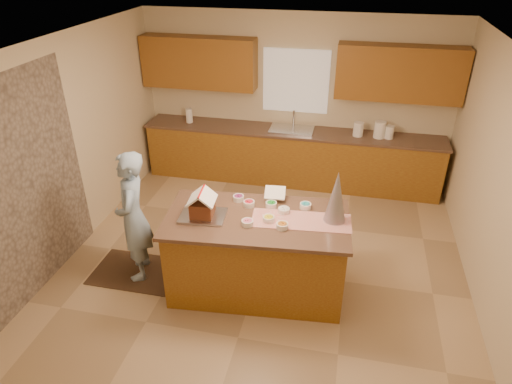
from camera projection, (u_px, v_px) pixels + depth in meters
floor at (260, 270)px, 5.71m from camera, size 5.50×5.50×0.00m
ceiling at (262, 50)px, 4.39m from camera, size 5.50×5.50×0.00m
wall_back at (295, 99)px, 7.39m from camera, size 5.50×5.50×0.00m
wall_front at (167, 379)px, 2.71m from camera, size 5.50×5.50×0.00m
wall_left at (60, 154)px, 5.51m from camera, size 5.50×5.50×0.00m
wall_right at (503, 198)px, 4.58m from camera, size 5.50×5.50×0.00m
stone_accent at (20, 193)px, 4.88m from camera, size 0.00×2.50×2.50m
window_curtain at (296, 81)px, 7.22m from camera, size 1.05×0.03×1.00m
back_counter_base at (291, 157)px, 7.58m from camera, size 4.80×0.60×0.88m
back_counter_top at (292, 132)px, 7.35m from camera, size 4.85×0.63×0.04m
upper_cabinet_left at (199, 63)px, 7.25m from camera, size 1.85×0.35×0.80m
upper_cabinet_right at (400, 73)px, 6.68m from camera, size 1.85×0.35×0.80m
sink at (292, 132)px, 7.36m from camera, size 0.70×0.45×0.12m
faucet at (294, 118)px, 7.43m from camera, size 0.03×0.03×0.28m
island_base at (257, 255)px, 5.20m from camera, size 2.00×1.13×0.94m
island_top at (257, 219)px, 4.95m from camera, size 2.09×1.22×0.04m
table_runner at (301, 221)px, 4.89m from camera, size 1.10×0.48×0.01m
baking_tray at (203, 216)px, 4.96m from camera, size 0.52×0.41×0.03m
cookbook at (275, 193)px, 5.23m from camera, size 0.25×0.20×0.10m
tinsel_tree at (336, 197)px, 4.76m from camera, size 0.25×0.25×0.59m
rug at (138, 272)px, 5.67m from camera, size 1.10×0.72×0.01m
boy at (133, 217)px, 5.26m from camera, size 0.55×0.68×1.62m
canister_a at (358, 129)px, 7.10m from camera, size 0.16×0.16×0.22m
canister_b at (380, 130)px, 7.03m from camera, size 0.18×0.18×0.26m
canister_c at (389, 132)px, 7.01m from camera, size 0.14×0.14×0.20m
paper_towel at (189, 116)px, 7.61m from camera, size 0.11×0.11×0.24m
gingerbread_house at (202, 206)px, 4.89m from camera, size 0.32×0.32×0.30m
candy_bowls at (268, 211)px, 5.01m from camera, size 0.91×0.62×0.06m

